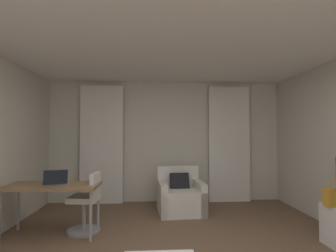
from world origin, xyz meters
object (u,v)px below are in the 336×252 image
Objects in this scene: desk at (53,189)px; laptop at (56,182)px; desk_chair at (87,205)px; armchair at (180,197)px.

desk is 3.46× the size of laptop.
desk_chair is (0.46, 0.09, -0.27)m from desk.
desk_chair is (-1.50, -0.90, 0.11)m from armchair.
desk is at bearing 161.80° from laptop.
desk_chair is at bearing 14.94° from laptop.
armchair is 1.76m from desk_chair.
armchair is 2.23m from desk.
armchair is at bearing 26.94° from desk.
desk is 0.12m from laptop.
desk_chair is at bearing -148.97° from armchair.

